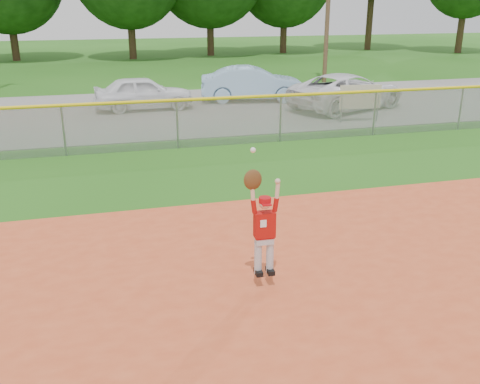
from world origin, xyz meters
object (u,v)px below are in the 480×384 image
object	(u,v)px
car_white_b	(347,91)
sponsor_sign	(360,98)
ballplayer	(263,223)
car_blue	(253,84)
car_white_a	(143,93)

from	to	relation	value
car_white_b	sponsor_sign	world-z (taller)	car_white_b
sponsor_sign	ballplayer	size ratio (longest dim) A/B	0.76
car_white_b	sponsor_sign	size ratio (longest dim) A/B	3.32
car_white_b	car_blue	bearing A→B (deg)	27.97
car_white_b	ballplayer	bearing A→B (deg)	127.60
sponsor_sign	car_blue	bearing A→B (deg)	116.59
sponsor_sign	ballplayer	world-z (taller)	ballplayer
sponsor_sign	ballplayer	distance (m)	12.84
car_blue	car_white_a	bearing A→B (deg)	109.31
car_blue	car_white_b	size ratio (longest dim) A/B	0.88
car_white_a	car_blue	bearing A→B (deg)	-84.21
car_white_a	sponsor_sign	distance (m)	8.80
car_white_b	sponsor_sign	distance (m)	2.59
ballplayer	car_white_a	bearing A→B (deg)	91.95
car_blue	ballplayer	distance (m)	16.60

